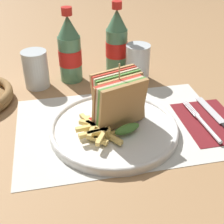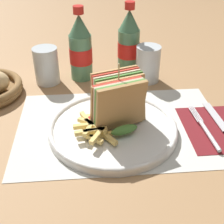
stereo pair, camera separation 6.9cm
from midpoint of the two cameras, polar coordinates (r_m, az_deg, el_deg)
The scene contains 13 objects.
ground_plane at distance 0.70m, azimuth 1.27°, elevation -3.45°, with size 4.00×4.00×0.00m, color #9E754C.
placemat at distance 0.71m, azimuth 4.35°, elevation -2.69°, with size 0.47×0.32×0.00m.
plate_main at distance 0.69m, azimuth 3.01°, elevation -3.06°, with size 0.29×0.29×0.02m.
club_sandwich at distance 0.67m, azimuth 4.15°, elevation 1.79°, with size 0.13×0.12×0.14m.
fries_pile at distance 0.65m, azimuth -0.51°, elevation -3.27°, with size 0.09×0.11×0.02m.
ketchup_blob at distance 0.68m, azimuth -0.81°, elevation -1.93°, with size 0.04×0.03×0.01m.
napkin at distance 0.75m, azimuth 20.49°, elevation -2.86°, with size 0.13×0.18×0.00m.
fork at distance 0.73m, azimuth 19.53°, elevation -3.33°, with size 0.02×0.17×0.01m.
knife at distance 0.76m, azimuth 22.17°, elevation -2.61°, with size 0.03×0.20×0.00m.
coke_bottle_near at distance 0.89m, azimuth -3.53°, elevation 11.40°, with size 0.06×0.06×0.21m.
coke_bottle_far at distance 0.93m, azimuth 5.24°, elevation 12.39°, with size 0.06×0.06×0.21m.
glass_near at distance 0.90m, azimuth 8.76°, elevation 8.23°, with size 0.07×0.07×0.10m.
glass_far at distance 0.89m, azimuth -9.69°, elevation 7.93°, with size 0.07×0.07×0.10m.
Camera 2 is at (-0.03, -0.56, 0.42)m, focal length 50.00 mm.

